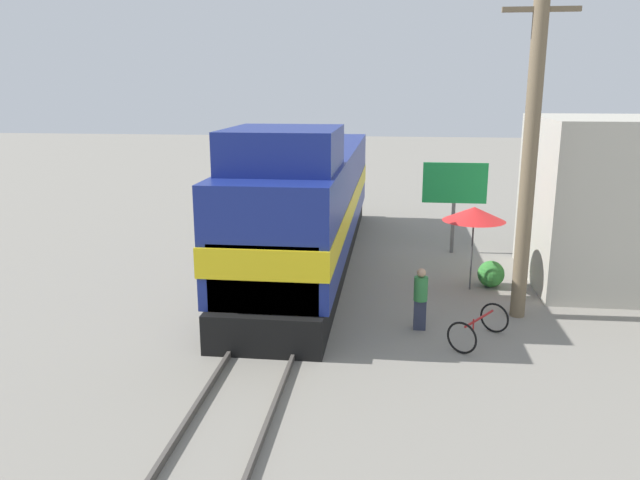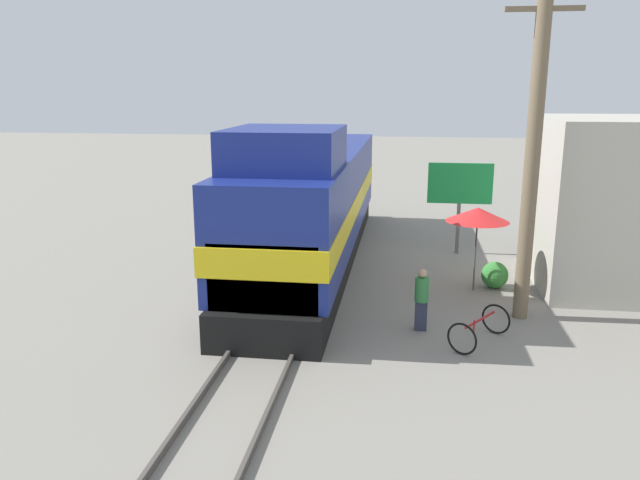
{
  "view_description": "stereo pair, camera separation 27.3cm",
  "coord_description": "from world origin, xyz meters",
  "views": [
    {
      "loc": [
        2.83,
        -16.52,
        5.86
      ],
      "look_at": [
        1.2,
        -3.02,
        2.51
      ],
      "focal_mm": 35.0,
      "sensor_mm": 36.0,
      "label": 1
    },
    {
      "loc": [
        3.1,
        -16.48,
        5.86
      ],
      "look_at": [
        1.2,
        -3.02,
        2.51
      ],
      "focal_mm": 35.0,
      "sensor_mm": 36.0,
      "label": 2
    }
  ],
  "objects": [
    {
      "name": "billboard_sign",
      "position": [
        4.95,
        5.81,
        2.39
      ],
      "size": [
        2.26,
        0.12,
        3.26
      ],
      "color": "#595959",
      "rests_on": "ground_plane"
    },
    {
      "name": "ground_plane",
      "position": [
        0.0,
        0.0,
        0.0
      ],
      "size": [
        120.0,
        120.0,
        0.0
      ],
      "primitive_type": "plane",
      "color": "gray"
    },
    {
      "name": "locomotive",
      "position": [
        0.0,
        3.48,
        2.04
      ],
      "size": [
        3.01,
        15.98,
        4.85
      ],
      "color": "black",
      "rests_on": "ground_plane"
    },
    {
      "name": "rail_near",
      "position": [
        -0.72,
        0.0,
        0.07
      ],
      "size": [
        0.08,
        36.57,
        0.15
      ],
      "primitive_type": "cube",
      "color": "#4C4742",
      "rests_on": "ground_plane"
    },
    {
      "name": "shrub_cluster",
      "position": [
        5.78,
        1.87,
        0.4
      ],
      "size": [
        0.79,
        0.79,
        0.79
      ],
      "primitive_type": "sphere",
      "color": "#388C38",
      "rests_on": "ground_plane"
    },
    {
      "name": "vendor_umbrella",
      "position": [
        5.14,
        1.53,
        2.28
      ],
      "size": [
        1.82,
        1.82,
        2.49
      ],
      "color": "#4C4C4C",
      "rests_on": "ground_plane"
    },
    {
      "name": "bicycle",
      "position": [
        4.89,
        -2.49,
        0.38
      ],
      "size": [
        1.56,
        1.83,
        0.75
      ],
      "rotation": [
        0.0,
        0.0,
        -0.59
      ],
      "color": "black",
      "rests_on": "ground_plane"
    },
    {
      "name": "rail_far",
      "position": [
        0.72,
        0.0,
        0.07
      ],
      "size": [
        0.08,
        36.57,
        0.15
      ],
      "primitive_type": "cube",
      "color": "#4C4742",
      "rests_on": "ground_plane"
    },
    {
      "name": "utility_pole",
      "position": [
        6.13,
        -0.56,
        4.4
      ],
      "size": [
        1.8,
        0.38,
        8.66
      ],
      "color": "#726047",
      "rests_on": "ground_plane"
    },
    {
      "name": "person_bystander",
      "position": [
        3.54,
        -1.82,
        0.84
      ],
      "size": [
        0.34,
        0.34,
        1.57
      ],
      "color": "#2D3347",
      "rests_on": "ground_plane"
    }
  ]
}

